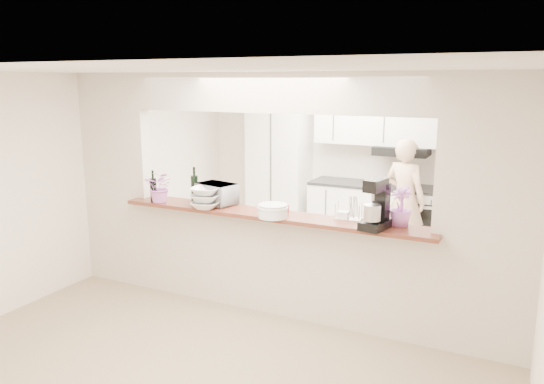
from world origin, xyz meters
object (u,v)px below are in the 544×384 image
Objects in this scene: refrigerator at (502,202)px; toaster_oven at (217,194)px; stand_mixer at (376,206)px; person at (404,200)px.

toaster_oven is (-2.75, -2.60, 0.36)m from refrigerator.
person is at bearing 96.05° from stand_mixer.
toaster_oven is 2.76m from person.
person is (1.56, 2.25, -0.37)m from toaster_oven.
stand_mixer is (1.82, -0.18, 0.09)m from toaster_oven.
refrigerator is at bearing 56.97° from toaster_oven.
person is at bearing 68.82° from toaster_oven.
refrigerator reaches higher than person.
stand_mixer is (-0.93, -2.78, 0.45)m from refrigerator.
stand_mixer is at bearing 7.78° from toaster_oven.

